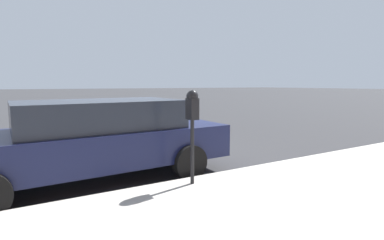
% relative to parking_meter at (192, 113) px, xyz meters
% --- Properties ---
extents(ground_plane, '(220.00, 220.00, 0.00)m').
position_rel_parking_meter_xyz_m(ground_plane, '(2.51, 0.26, -1.29)').
color(ground_plane, '#333335').
extents(parking_meter, '(0.21, 0.19, 1.51)m').
position_rel_parking_meter_xyz_m(parking_meter, '(0.00, 0.00, 0.00)').
color(parking_meter, black).
rests_on(parking_meter, sidewalk).
extents(car_navy, '(2.18, 5.03, 1.44)m').
position_rel_parking_meter_xyz_m(car_navy, '(1.40, 1.25, -0.52)').
color(car_navy, '#14193D').
rests_on(car_navy, ground_plane).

